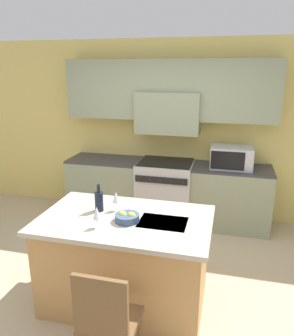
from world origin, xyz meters
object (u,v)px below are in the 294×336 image
at_px(wine_bottle, 99,201).
at_px(wine_glass_far, 116,198).
at_px(island_chair, 107,319).
at_px(wine_glass_near, 97,213).
at_px(range_stove, 165,191).
at_px(microwave, 232,157).
at_px(fruit_bowl, 127,217).

distance_m(wine_bottle, wine_glass_far, 0.17).
xyz_separation_m(island_chair, wine_glass_near, (-0.31, 0.61, 0.53)).
distance_m(range_stove, wine_glass_far, 1.89).
bearing_deg(microwave, wine_glass_near, -117.21).
height_order(range_stove, microwave, microwave).
relative_size(range_stove, fruit_bowl, 4.13).
bearing_deg(fruit_bowl, island_chair, -83.61).
bearing_deg(range_stove, wine_glass_far, -94.70).
height_order(range_stove, fruit_bowl, fruit_bowl).
bearing_deg(wine_bottle, range_stove, 80.46).
bearing_deg(wine_glass_near, range_stove, 85.06).
xyz_separation_m(wine_bottle, wine_glass_near, (0.12, -0.34, 0.03)).
relative_size(wine_bottle, fruit_bowl, 1.21).
distance_m(range_stove, wine_glass_near, 2.27).
bearing_deg(fruit_bowl, wine_bottle, 155.27).
distance_m(range_stove, wine_bottle, 1.94).
height_order(wine_bottle, wine_glass_far, wine_bottle).
relative_size(range_stove, island_chair, 0.99).
relative_size(island_chair, wine_glass_near, 4.72).
distance_m(microwave, wine_glass_far, 2.12).
bearing_deg(wine_glass_far, island_chair, -75.15).
relative_size(range_stove, wine_glass_far, 4.69).
height_order(wine_glass_near, fruit_bowl, wine_glass_near).
xyz_separation_m(range_stove, microwave, (0.94, 0.02, 0.60)).
distance_m(microwave, island_chair, 2.98).
height_order(wine_glass_far, fruit_bowl, wine_glass_far).
xyz_separation_m(range_stove, wine_bottle, (-0.31, -1.84, 0.55)).
xyz_separation_m(range_stove, fruit_bowl, (0.03, -1.99, 0.49)).
relative_size(microwave, wine_glass_far, 2.89).
distance_m(range_stove, island_chair, 2.80).
distance_m(island_chair, wine_bottle, 1.16).
height_order(island_chair, wine_bottle, wine_bottle).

